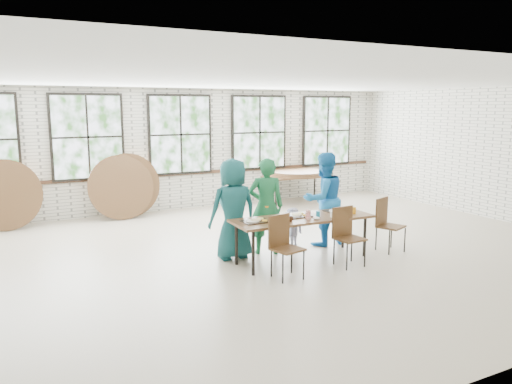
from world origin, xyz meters
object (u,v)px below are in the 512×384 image
at_px(chair_near_right, 346,231).
at_px(storage_table, 296,177).
at_px(chair_near_left, 283,241).
at_px(dining_table, 303,220).

height_order(chair_near_right, storage_table, chair_near_right).
bearing_deg(chair_near_left, storage_table, 43.31).
distance_m(dining_table, chair_near_right, 0.73).
distance_m(chair_near_left, storage_table, 5.99).
bearing_deg(chair_near_right, storage_table, 62.17).
xyz_separation_m(chair_near_left, chair_near_right, (1.22, 0.05, 0.00)).
relative_size(dining_table, storage_table, 1.31).
relative_size(chair_near_right, storage_table, 0.51).
distance_m(dining_table, chair_near_left, 0.91).
xyz_separation_m(chair_near_left, storage_table, (3.35, 4.96, 0.13)).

